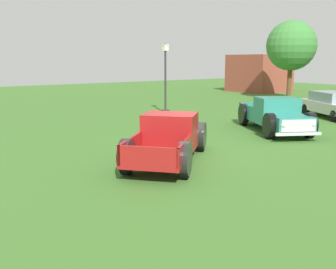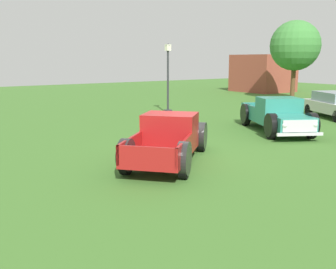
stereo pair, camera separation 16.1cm
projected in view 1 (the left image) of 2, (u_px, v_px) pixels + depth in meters
The scene contains 7 objects.
ground_plane at pixel (181, 156), 13.39m from camera, with size 80.00×80.00×0.00m, color #3D6B28.
pickup_truck_foreground at pixel (170, 137), 12.82m from camera, with size 4.66×4.92×1.54m.
pickup_truck_behind_right at pixel (277, 116), 17.53m from camera, with size 5.42×4.09×1.59m.
sedan_distant_a at pixel (332, 104), 22.05m from camera, with size 4.69×3.50×1.45m.
lamp_post_near at pixel (165, 77), 23.38m from camera, with size 0.36×0.36×4.20m.
oak_tree_center at pixel (291, 46), 31.34m from camera, with size 3.99×3.99×6.34m.
brick_pavilion at pixel (259, 73), 40.09m from camera, with size 5.07×4.79×3.74m.
Camera 1 is at (10.30, -7.96, 3.26)m, focal length 41.64 mm.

